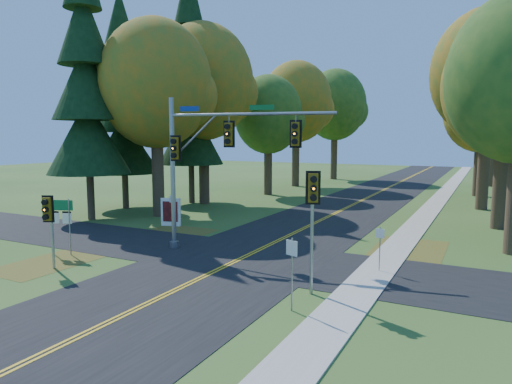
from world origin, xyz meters
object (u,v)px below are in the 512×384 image
at_px(traffic_mast, 210,153).
at_px(route_sign_cluster, 61,215).
at_px(info_kiosk, 171,212).
at_px(east_signal_pole, 313,202).

height_order(traffic_mast, route_sign_cluster, traffic_mast).
relative_size(traffic_mast, info_kiosk, 4.62).
bearing_deg(east_signal_pole, traffic_mast, 126.27).
height_order(traffic_mast, info_kiosk, traffic_mast).
height_order(east_signal_pole, info_kiosk, east_signal_pole).
distance_m(east_signal_pole, route_sign_cluster, 13.09).
height_order(traffic_mast, east_signal_pole, traffic_mast).
distance_m(traffic_mast, route_sign_cluster, 7.92).
bearing_deg(traffic_mast, east_signal_pole, -40.44).
bearing_deg(traffic_mast, route_sign_cluster, -157.35).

